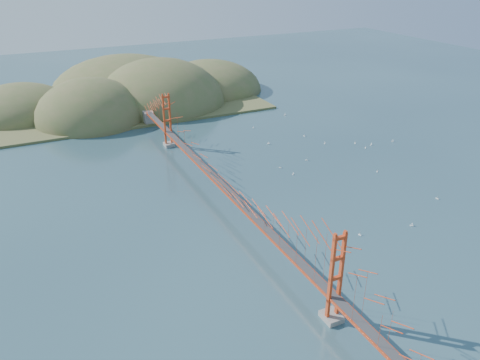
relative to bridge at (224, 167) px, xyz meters
name	(u,v)px	position (x,y,z in m)	size (l,w,h in m)	color
ground	(225,205)	(0.00, -0.18, -7.01)	(320.00, 320.00, 0.00)	#2A4955
bridge	(224,167)	(0.00, 0.00, 0.00)	(2.20, 94.40, 12.00)	gray
far_headlands	(135,100)	(2.21, 68.33, -7.01)	(84.00, 58.00, 25.00)	brown
sailboat_8	(325,143)	(31.43, 16.04, -6.85)	(0.69, 0.69, 0.72)	white
sailboat_16	(306,160)	(22.70, 9.93, -6.86)	(0.64, 0.64, 0.69)	white
sailboat_4	(365,148)	(37.88, 10.04, -6.85)	(0.67, 0.67, 0.71)	white
sailboat_3	(293,174)	(16.68, 5.27, -6.87)	(0.57, 0.57, 0.61)	white
sailboat_1	(280,167)	(16.04, 9.06, -6.87)	(0.58, 0.58, 0.62)	white
sailboat_7	(285,115)	(33.94, 37.51, -6.86)	(0.55, 0.44, 0.65)	white
sailboat_15	(304,136)	(30.00, 22.09, -6.86)	(0.57, 0.58, 0.65)	white
sailboat_17	(371,145)	(40.23, 10.96, -6.87)	(0.51, 0.42, 0.60)	white
sailboat_0	(360,234)	(14.41, -17.33, -6.87)	(0.45, 0.54, 0.62)	white
sailboat_14	(377,171)	(31.87, -0.74, -6.86)	(0.62, 0.62, 0.64)	white
sailboat_11	(393,141)	(46.00, 10.61, -6.86)	(0.62, 0.62, 0.66)	white
sailboat_12	(253,127)	(22.05, 32.28, -6.87)	(0.53, 0.52, 0.59)	white
sailboat_2	(412,225)	(23.36, -18.67, -6.86)	(0.61, 0.61, 0.66)	white
sailboat_9	(355,143)	(37.58, 13.23, -6.86)	(0.64, 0.64, 0.69)	white
sailboat_extra_0	(269,143)	(20.19, 21.34, -6.85)	(0.64, 0.58, 0.73)	white
sailboat_extra_1	(437,198)	(33.77, -13.84, -6.86)	(0.51, 0.57, 0.65)	white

